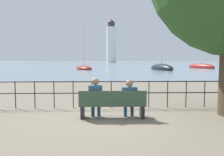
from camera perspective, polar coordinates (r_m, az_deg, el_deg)
ground_plane at (r=7.11m, az=0.13°, el=-10.34°), size 1000.00×1000.00×0.00m
harbor_water at (r=168.17m, az=-1.69°, el=4.06°), size 600.00×300.00×0.01m
park_bench at (r=6.94m, az=0.14°, el=-6.95°), size 2.11×0.45×0.90m
seated_person_left at (r=6.97m, az=-4.30°, el=-4.69°), size 0.43×0.35×1.29m
seated_person_right at (r=7.01m, az=4.53°, el=-4.87°), size 0.49×0.35×1.23m
promenade_railing at (r=8.42m, az=-0.21°, el=-3.15°), size 13.22×0.04×1.05m
sailboat_1 at (r=44.00m, az=-7.37°, el=2.60°), size 4.91×6.77×10.27m
sailboat_2 at (r=54.05m, az=22.24°, el=2.76°), size 4.37×7.85×11.11m
sailboat_4 at (r=41.93m, az=12.78°, el=2.54°), size 3.82×8.03×8.34m
harbor_lighthouse at (r=146.88m, az=-0.19°, el=9.21°), size 6.40×6.40×28.87m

